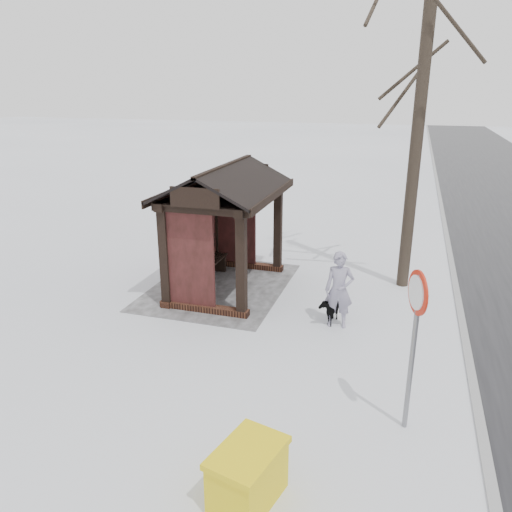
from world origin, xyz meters
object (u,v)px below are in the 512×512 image
(dog, at_px, (330,309))
(grit_bin, at_px, (248,475))
(tree_near, at_px, (429,20))
(pedestrian, at_px, (339,290))
(road_sign, at_px, (415,319))
(bus_shelter, at_px, (220,203))

(dog, xyz_separation_m, grit_bin, (5.17, -0.14, 0.08))
(grit_bin, bearing_deg, dog, -167.64)
(tree_near, relative_size, dog, 12.58)
(tree_near, xyz_separation_m, dog, (2.66, -1.43, -5.85))
(pedestrian, relative_size, grit_bin, 1.47)
(tree_near, xyz_separation_m, road_sign, (5.81, 0.20, -4.39))
(grit_bin, relative_size, road_sign, 0.45)
(pedestrian, relative_size, dog, 2.27)
(pedestrian, xyz_separation_m, road_sign, (3.01, 1.44, 0.95))
(bus_shelter, distance_m, pedestrian, 3.64)
(tree_near, relative_size, pedestrian, 5.54)
(grit_bin, bearing_deg, bus_shelter, -142.31)
(tree_near, distance_m, grit_bin, 9.86)
(bus_shelter, relative_size, pedestrian, 2.21)
(pedestrian, distance_m, grit_bin, 5.07)
(bus_shelter, bearing_deg, tree_near, 108.99)
(tree_near, height_order, dog, tree_near)
(dog, height_order, grit_bin, grit_bin)
(tree_near, height_order, road_sign, tree_near)
(pedestrian, xyz_separation_m, dog, (-0.14, -0.19, -0.51))
(bus_shelter, xyz_separation_m, road_sign, (4.31, 4.56, -0.40))
(bus_shelter, height_order, road_sign, bus_shelter)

